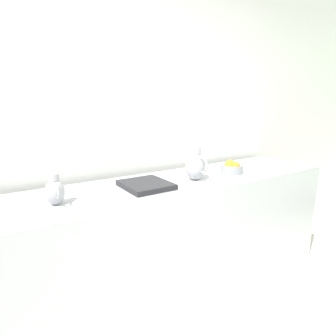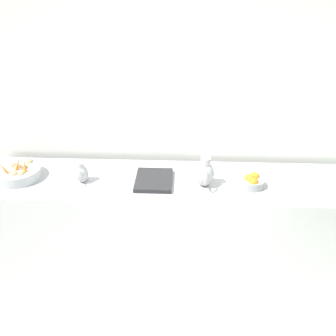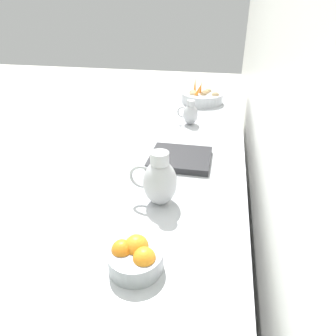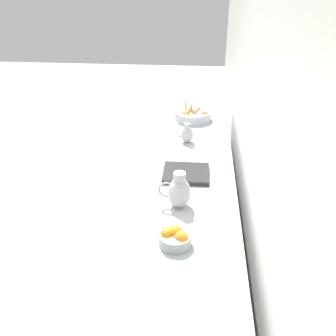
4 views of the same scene
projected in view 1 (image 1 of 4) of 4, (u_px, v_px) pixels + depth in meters
tile_wall_left at (181, 104)px, 2.47m from camera, size 0.10×7.66×3.00m
prep_counter at (161, 242)px, 2.07m from camera, size 0.66×3.10×0.93m
orange_bowl at (231, 168)px, 2.26m from camera, size 0.19×0.19×0.11m
metal_pitcher_tall at (196, 165)px, 2.04m from camera, size 0.21×0.15×0.25m
metal_pitcher_short at (55, 191)px, 1.52m from camera, size 0.15×0.11×0.18m
counter_sink_basin at (146, 185)px, 1.86m from camera, size 0.34×0.30×0.04m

